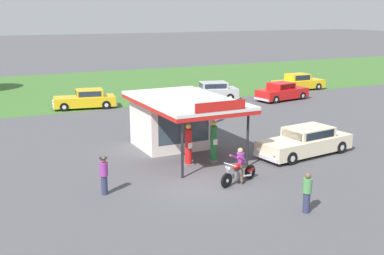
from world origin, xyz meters
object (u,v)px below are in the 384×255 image
(parked_car_back_row_centre_right, at_px, (282,92))
(bystander_strolling_foreground, at_px, (307,192))
(gas_pump_nearside, at_px, (188,147))
(parked_car_back_row_left, at_px, (86,100))
(featured_classic_sedan, at_px, (305,142))
(gas_pump_offside, at_px, (214,143))
(parked_car_back_row_centre_left, at_px, (210,92))
(bystander_admiring_sedan, at_px, (211,110))
(motorcycle_with_rider, at_px, (239,169))
(bystander_leaning_by_kiosk, at_px, (104,175))
(parked_car_back_row_centre, at_px, (298,83))

(parked_car_back_row_centre_right, bearing_deg, bystander_strolling_foreground, -124.63)
(gas_pump_nearside, relative_size, bystander_strolling_foreground, 1.35)
(parked_car_back_row_left, bearing_deg, featured_classic_sedan, -67.88)
(gas_pump_offside, xyz_separation_m, parked_car_back_row_centre_left, (8.05, 15.24, -0.25))
(bystander_strolling_foreground, xyz_separation_m, bystander_admiring_sedan, (3.84, 14.39, 0.10))
(parked_car_back_row_centre_right, xyz_separation_m, parked_car_back_row_left, (-15.83, 3.95, -0.01))
(parked_car_back_row_centre_right, bearing_deg, bystander_admiring_sedan, -151.84)
(gas_pump_nearside, relative_size, parked_car_back_row_centre_left, 0.40)
(gas_pump_offside, xyz_separation_m, motorcycle_with_rider, (-0.47, -3.18, -0.31))
(bystander_leaning_by_kiosk, bearing_deg, parked_car_back_row_centre_right, 36.24)
(featured_classic_sedan, distance_m, parked_car_back_row_centre, 21.98)
(parked_car_back_row_left, distance_m, bystander_strolling_foreground, 23.63)
(featured_classic_sedan, bearing_deg, motorcycle_with_rider, -158.42)
(featured_classic_sedan, bearing_deg, bystander_admiring_sedan, 96.63)
(featured_classic_sedan, bearing_deg, parked_car_back_row_centre_right, 57.44)
(parked_car_back_row_centre_left, distance_m, bystander_strolling_foreground, 23.64)
(gas_pump_offside, height_order, parked_car_back_row_left, gas_pump_offside)
(gas_pump_offside, bearing_deg, parked_car_back_row_centre_left, 62.15)
(motorcycle_with_rider, bearing_deg, gas_pump_offside, 81.50)
(parked_car_back_row_centre, bearing_deg, bystander_leaning_by_kiosk, -143.32)
(motorcycle_with_rider, xyz_separation_m, parked_car_back_row_centre, (18.81, 19.51, 0.04))
(parked_car_back_row_centre_right, relative_size, bystander_strolling_foreground, 3.23)
(gas_pump_offside, relative_size, featured_classic_sedan, 0.37)
(parked_car_back_row_centre, bearing_deg, parked_car_back_row_left, 179.52)
(parked_car_back_row_centre_left, bearing_deg, parked_car_back_row_left, 173.00)
(parked_car_back_row_centre, bearing_deg, motorcycle_with_rider, -133.95)
(parked_car_back_row_left, distance_m, bystander_leaning_by_kiosk, 18.80)
(motorcycle_with_rider, relative_size, bystander_strolling_foreground, 1.38)
(gas_pump_offside, distance_m, motorcycle_with_rider, 3.23)
(gas_pump_offside, distance_m, bystander_leaning_by_kiosk, 6.42)
(bystander_leaning_by_kiosk, relative_size, bystander_admiring_sedan, 0.94)
(gas_pump_nearside, relative_size, parked_car_back_row_left, 0.41)
(motorcycle_with_rider, bearing_deg, parked_car_back_row_centre_right, 48.23)
(gas_pump_nearside, relative_size, gas_pump_offside, 0.99)
(gas_pump_nearside, bearing_deg, parked_car_back_row_centre_left, 58.22)
(parked_car_back_row_centre, bearing_deg, bystander_strolling_foreground, -128.04)
(bystander_leaning_by_kiosk, distance_m, bystander_strolling_foreground, 8.04)
(gas_pump_offside, relative_size, parked_car_back_row_centre, 0.39)
(featured_classic_sedan, xyz_separation_m, parked_car_back_row_centre_right, (8.69, 13.62, 0.01))
(parked_car_back_row_centre_left, bearing_deg, gas_pump_nearside, -121.78)
(parked_car_back_row_centre_right, height_order, bystander_leaning_by_kiosk, bystander_leaning_by_kiosk)
(motorcycle_with_rider, distance_m, parked_car_back_row_left, 19.76)
(parked_car_back_row_centre_left, relative_size, parked_car_back_row_left, 1.04)
(gas_pump_nearside, relative_size, parked_car_back_row_centre, 0.39)
(gas_pump_nearside, bearing_deg, featured_classic_sedan, -9.54)
(featured_classic_sedan, bearing_deg, parked_car_back_row_centre, 52.29)
(gas_pump_nearside, bearing_deg, parked_car_back_row_centre_right, 39.99)
(gas_pump_nearside, height_order, bystander_admiring_sedan, gas_pump_nearside)
(parked_car_back_row_centre_left, bearing_deg, bystander_strolling_foreground, -109.74)
(parked_car_back_row_left, height_order, bystander_strolling_foreground, bystander_strolling_foreground)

